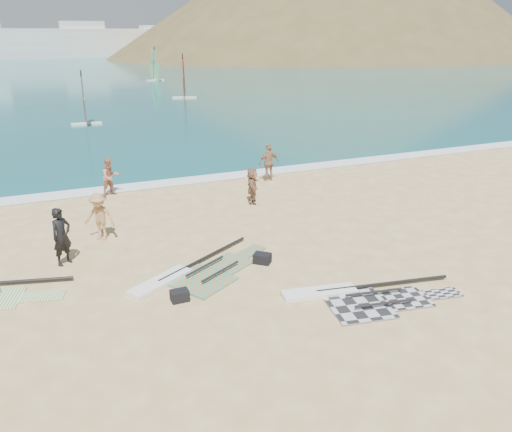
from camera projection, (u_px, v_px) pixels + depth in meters
name	position (u px, v px, depth m)	size (l,w,h in m)	color
ground	(264.00, 308.00, 13.03)	(300.00, 300.00, 0.00)	#E4C985
sea	(51.00, 62.00, 126.78)	(300.00, 240.00, 0.06)	#0B4051
surf_line	(158.00, 185.00, 23.63)	(300.00, 1.20, 0.04)	white
headland_main	(341.00, 56.00, 156.71)	(143.00, 143.00, 45.00)	brown
headland_minor	(409.00, 53.00, 178.36)	(70.00, 70.00, 28.00)	brown
rig_grey	(358.00, 296.00, 13.50)	(4.90, 2.34, 0.19)	#232325
rig_orange	(194.00, 274.00, 14.77)	(4.83, 3.43, 0.19)	orange
gear_bag_near	(180.00, 296.00, 13.34)	(0.48, 0.35, 0.30)	black
gear_bag_far	(262.00, 258.00, 15.53)	(0.52, 0.37, 0.31)	black
person_wetsuit	(62.00, 236.00, 15.23)	(0.67, 0.44, 1.83)	black
beachgoer_left	(110.00, 177.00, 21.82)	(0.82, 0.64, 1.69)	#BB765E
beachgoer_mid	(99.00, 216.00, 17.12)	(1.08, 0.62, 1.67)	tan
beachgoer_back	(269.00, 162.00, 24.00)	(1.06, 0.44, 1.81)	#AD785B
beachgoer_right	(252.00, 186.00, 20.83)	(1.42, 0.45, 1.53)	#976A4E
windsurfer_left	(85.00, 109.00, 38.63)	(2.33, 2.82, 4.21)	white
windsurfer_centre	(184.00, 86.00, 54.44)	(2.73, 3.06, 4.80)	white
windsurfer_right	(155.00, 71.00, 74.79)	(2.85, 3.25, 5.00)	white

